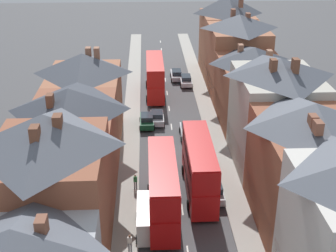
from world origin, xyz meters
TOP-DOWN VIEW (x-y plane):
  - pavement_left at (-5.10, 38.00)m, footprint 2.20×104.00m
  - pavement_right at (5.10, 38.00)m, footprint 2.20×104.00m
  - centre_line_dashes at (0.00, 36.00)m, footprint 0.14×97.80m
  - terrace_row_left at (-10.18, 15.42)m, footprint 8.00×58.10m
  - terrace_row_right at (10.19, 27.48)m, footprint 8.00×81.75m
  - double_decker_bus_lead at (-1.81, 53.49)m, footprint 2.74×10.80m
  - double_decker_bus_mid_street at (-1.81, 23.41)m, footprint 2.74×10.80m
  - double_decker_bus_far_approaching at (1.79, 26.93)m, footprint 2.74×10.80m
  - car_near_silver at (-1.80, 43.18)m, footprint 1.90×3.93m
  - car_parked_left_a at (3.10, 25.91)m, footprint 1.90×4.31m
  - car_parked_right_a at (1.80, 60.19)m, footprint 1.90×4.56m
  - car_mid_black at (-3.10, 42.35)m, footprint 1.90×4.17m
  - car_parked_left_b at (3.10, 57.47)m, footprint 1.90×4.47m
  - car_far_grey at (1.80, 38.99)m, footprint 1.90×4.23m
  - delivery_van at (-3.10, 21.08)m, footprint 2.20×5.20m
  - pedestrian_mid_right at (-4.63, 18.28)m, footprint 0.36×0.22m
  - pedestrian_far_left at (-4.33, 27.50)m, footprint 0.36×0.22m

SIDE VIEW (x-z plane):
  - centre_line_dashes at x=0.00m, z-range 0.00..0.01m
  - pavement_left at x=-5.10m, z-range 0.00..0.14m
  - pavement_right at x=5.10m, z-range 0.00..0.14m
  - car_parked_left_b at x=3.10m, z-range 0.01..1.58m
  - car_parked_right_a at x=1.80m, z-range 0.01..1.59m
  - car_far_grey at x=1.80m, z-range 0.01..1.61m
  - car_parked_left_a at x=3.10m, z-range 0.01..1.61m
  - car_near_silver at x=-1.80m, z-range 0.00..1.65m
  - car_mid_black at x=-3.10m, z-range 0.01..1.64m
  - pedestrian_mid_right at x=-4.63m, z-range 0.23..1.84m
  - pedestrian_far_left at x=-4.33m, z-range 0.23..1.84m
  - delivery_van at x=-3.10m, z-range 0.13..2.54m
  - double_decker_bus_lead at x=-1.81m, z-range 0.17..5.47m
  - double_decker_bus_mid_street at x=-1.81m, z-range 0.17..5.47m
  - double_decker_bus_far_approaching at x=1.79m, z-range 0.17..5.47m
  - terrace_row_left at x=-10.18m, z-range -0.82..11.61m
  - terrace_row_right at x=10.19m, z-range -1.06..12.55m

